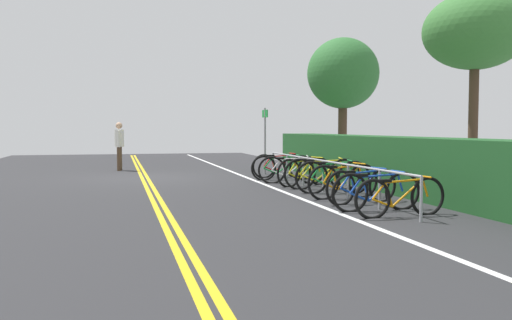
% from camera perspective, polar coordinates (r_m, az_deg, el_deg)
% --- Properties ---
extents(ground_plane, '(30.06, 12.54, 0.05)m').
position_cam_1_polar(ground_plane, '(16.67, -11.47, -1.87)').
color(ground_plane, '#2B2B2D').
extents(centre_line_yellow_inner, '(27.06, 0.10, 0.00)m').
position_cam_1_polar(centre_line_yellow_inner, '(16.66, -11.74, -1.78)').
color(centre_line_yellow_inner, gold).
rests_on(centre_line_yellow_inner, ground_plane).
extents(centre_line_yellow_outer, '(27.06, 0.10, 0.00)m').
position_cam_1_polar(centre_line_yellow_outer, '(16.67, -11.19, -1.77)').
color(centre_line_yellow_outer, gold).
rests_on(centre_line_yellow_outer, ground_plane).
extents(bike_lane_stripe_white, '(27.06, 0.12, 0.00)m').
position_cam_1_polar(bike_lane_stripe_white, '(17.05, -1.55, -1.59)').
color(bike_lane_stripe_white, white).
rests_on(bike_lane_stripe_white, ground_plane).
extents(bike_rack, '(8.53, 0.05, 0.74)m').
position_cam_1_polar(bike_rack, '(12.77, 6.98, -0.77)').
color(bike_rack, '#9EA0A5').
rests_on(bike_rack, ground_plane).
extents(bicycle_0, '(0.46, 1.74, 0.75)m').
position_cam_1_polar(bicycle_0, '(16.41, 2.47, -0.57)').
color(bicycle_0, black).
rests_on(bicycle_0, ground_plane).
extents(bicycle_1, '(0.46, 1.82, 0.74)m').
position_cam_1_polar(bicycle_1, '(15.58, 2.77, -0.79)').
color(bicycle_1, black).
rests_on(bicycle_1, ground_plane).
extents(bicycle_2, '(0.59, 1.74, 0.77)m').
position_cam_1_polar(bicycle_2, '(14.63, 3.69, -1.02)').
color(bicycle_2, black).
rests_on(bicycle_2, ground_plane).
extents(bicycle_3, '(0.67, 1.66, 0.75)m').
position_cam_1_polar(bicycle_3, '(14.02, 5.06, -1.24)').
color(bicycle_3, black).
rests_on(bicycle_3, ground_plane).
extents(bicycle_4, '(0.58, 1.81, 0.79)m').
position_cam_1_polar(bicycle_4, '(13.25, 6.86, -1.44)').
color(bicycle_4, black).
rests_on(bicycle_4, ground_plane).
extents(bicycle_5, '(0.49, 1.70, 0.78)m').
position_cam_1_polar(bicycle_5, '(12.48, 7.95, -1.77)').
color(bicycle_5, black).
rests_on(bicycle_5, ground_plane).
extents(bicycle_6, '(0.46, 1.69, 0.77)m').
position_cam_1_polar(bicycle_6, '(11.63, 9.03, -2.19)').
color(bicycle_6, black).
rests_on(bicycle_6, ground_plane).
extents(bicycle_7, '(0.56, 1.69, 0.72)m').
position_cam_1_polar(bicycle_7, '(10.94, 10.90, -2.68)').
color(bicycle_7, black).
rests_on(bicycle_7, ground_plane).
extents(bicycle_8, '(0.46, 1.76, 0.74)m').
position_cam_1_polar(bicycle_8, '(10.03, 12.38, -3.20)').
color(bicycle_8, black).
rests_on(bicycle_8, ground_plane).
extents(bicycle_9, '(0.46, 1.75, 0.70)m').
position_cam_1_polar(bicycle_9, '(9.46, 14.73, -3.72)').
color(bicycle_9, black).
rests_on(bicycle_9, ground_plane).
extents(pedestrian, '(0.49, 0.32, 1.66)m').
position_cam_1_polar(pedestrian, '(19.49, -13.97, 1.74)').
color(pedestrian, '#4C3826').
rests_on(pedestrian, ground_plane).
extents(sign_post_near, '(0.36, 0.09, 2.10)m').
position_cam_1_polar(sign_post_near, '(17.42, 0.94, 2.69)').
color(sign_post_near, gray).
rests_on(sign_post_near, ground_plane).
extents(hedge_backdrop, '(17.48, 1.17, 1.26)m').
position_cam_1_polar(hedge_backdrop, '(12.22, 17.42, -0.75)').
color(hedge_backdrop, '#1C4C21').
rests_on(hedge_backdrop, ground_plane).
extents(tree_near_left, '(2.52, 2.52, 4.63)m').
position_cam_1_polar(tree_near_left, '(19.83, 9.00, 8.78)').
color(tree_near_left, '#473323').
rests_on(tree_near_left, ground_plane).
extents(tree_mid, '(2.45, 2.45, 4.68)m').
position_cam_1_polar(tree_mid, '(14.37, 21.75, 12.17)').
color(tree_mid, '#473323').
rests_on(tree_mid, ground_plane).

